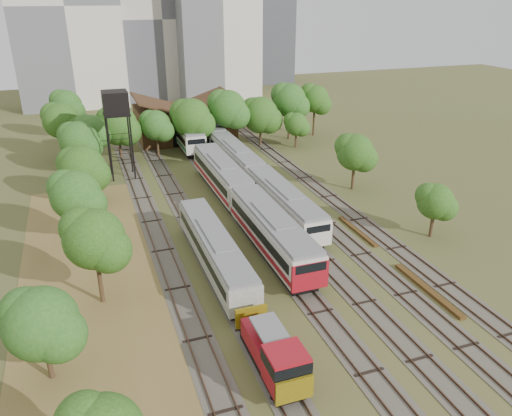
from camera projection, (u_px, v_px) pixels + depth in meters
name	position (u px, v px, depth m)	size (l,w,h in m)	color
ground	(363.00, 331.00, 37.48)	(240.00, 240.00, 0.00)	#475123
dry_grass_patch	(108.00, 319.00, 38.83)	(14.00, 60.00, 0.04)	brown
tracks	(248.00, 208.00, 58.87)	(24.60, 80.00, 0.19)	#4C473D
railcar_red_set	(244.00, 200.00, 55.43)	(3.27, 34.58, 4.05)	black
railcar_green_set	(236.00, 158.00, 70.11)	(3.03, 52.08, 3.75)	black
railcar_rear	(185.00, 134.00, 81.87)	(3.19, 16.08, 3.95)	black
shunter_locomotive	(275.00, 356.00, 32.57)	(2.50, 8.10, 3.27)	black
old_grey_coach	(215.00, 250.00, 45.24)	(2.82, 18.00, 3.49)	black
water_tower	(116.00, 105.00, 65.09)	(3.39, 3.39, 11.71)	black
rail_pile_near	(428.00, 290.00, 42.43)	(0.58, 8.75, 0.29)	#543818
rail_pile_far	(357.00, 231.00, 52.93)	(0.47, 7.44, 0.24)	#543818
maintenance_shed	(185.00, 122.00, 86.14)	(16.45, 11.55, 7.58)	#381E14
tree_band_left	(73.00, 166.00, 57.14)	(8.59, 76.20, 8.52)	#382616
tree_band_far	(215.00, 114.00, 78.72)	(42.16, 9.17, 9.53)	#382616
tree_band_right	(352.00, 153.00, 64.21)	(5.02, 38.43, 7.31)	#382616
tower_left	(64.00, 5.00, 105.73)	(22.00, 16.00, 42.00)	beige
tower_centre	(156.00, 18.00, 117.41)	(20.00, 18.00, 36.00)	beige
tower_far_right	(267.00, 30.00, 137.53)	(12.00, 12.00, 28.00)	#3F4147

